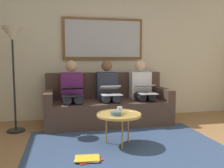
# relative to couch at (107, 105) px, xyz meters

# --- Properties ---
(wall_rear) EXTENTS (6.00, 0.12, 2.60)m
(wall_rear) POSITION_rel_couch_xyz_m (0.00, -0.48, 0.99)
(wall_rear) COLOR beige
(wall_rear) RESTS_ON ground_plane
(area_rug) EXTENTS (2.60, 1.80, 0.01)m
(area_rug) POSITION_rel_couch_xyz_m (0.00, 1.27, -0.31)
(area_rug) COLOR #33476B
(area_rug) RESTS_ON ground_plane
(couch) EXTENTS (2.20, 0.90, 0.90)m
(couch) POSITION_rel_couch_xyz_m (0.00, 0.00, 0.00)
(couch) COLOR #4C382D
(couch) RESTS_ON ground_plane
(framed_mirror) EXTENTS (1.57, 0.05, 0.80)m
(framed_mirror) POSITION_rel_couch_xyz_m (0.00, -0.39, 1.24)
(framed_mirror) COLOR brown
(coffee_table) EXTENTS (0.60, 0.60, 0.44)m
(coffee_table) POSITION_rel_couch_xyz_m (0.08, 1.22, 0.10)
(coffee_table) COLOR tan
(coffee_table) RESTS_ON ground_plane
(cup) EXTENTS (0.07, 0.07, 0.09)m
(cup) POSITION_rel_couch_xyz_m (0.06, 1.18, 0.16)
(cup) COLOR silver
(cup) RESTS_ON coffee_table
(bowl) EXTENTS (0.14, 0.14, 0.05)m
(bowl) POSITION_rel_couch_xyz_m (0.13, 1.28, 0.14)
(bowl) COLOR slate
(bowl) RESTS_ON coffee_table
(person_left) EXTENTS (0.38, 0.58, 1.14)m
(person_left) POSITION_rel_couch_xyz_m (-0.64, 0.07, 0.30)
(person_left) COLOR silver
(person_left) RESTS_ON couch
(laptop_silver) EXTENTS (0.31, 0.38, 0.16)m
(laptop_silver) POSITION_rel_couch_xyz_m (-0.64, 0.31, 0.32)
(laptop_silver) COLOR silver
(person_middle) EXTENTS (0.38, 0.58, 1.14)m
(person_middle) POSITION_rel_couch_xyz_m (0.00, 0.07, 0.30)
(person_middle) COLOR #2D3342
(person_middle) RESTS_ON couch
(laptop_white) EXTENTS (0.34, 0.35, 0.16)m
(laptop_white) POSITION_rel_couch_xyz_m (0.00, 0.31, 0.31)
(laptop_white) COLOR white
(person_right) EXTENTS (0.38, 0.58, 1.14)m
(person_right) POSITION_rel_couch_xyz_m (0.64, 0.07, 0.30)
(person_right) COLOR #66236B
(person_right) RESTS_ON couch
(laptop_black) EXTENTS (0.34, 0.33, 0.14)m
(laptop_black) POSITION_rel_couch_xyz_m (0.64, 0.32, 0.31)
(laptop_black) COLOR black
(magazine_stack) EXTENTS (0.34, 0.27, 0.03)m
(magazine_stack) POSITION_rel_couch_xyz_m (0.54, 1.63, -0.29)
(magazine_stack) COLOR red
(magazine_stack) RESTS_ON ground_plane
(standing_lamp) EXTENTS (0.32, 0.32, 1.66)m
(standing_lamp) POSITION_rel_couch_xyz_m (1.55, 0.27, 1.06)
(standing_lamp) COLOR black
(standing_lamp) RESTS_ON ground_plane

